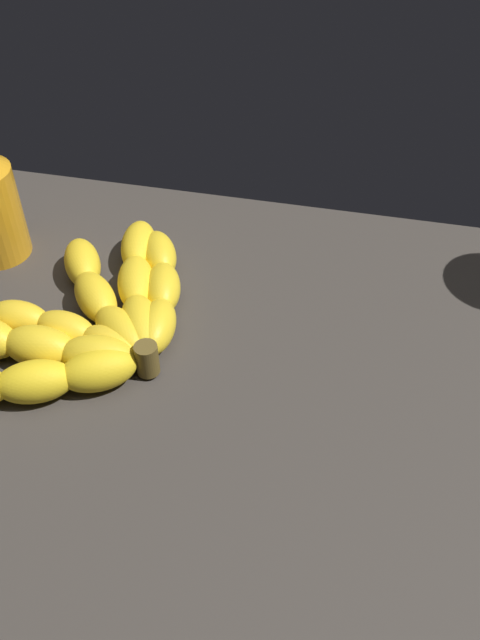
# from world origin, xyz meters

# --- Properties ---
(ground_plane) EXTENTS (0.90, 0.57, 0.03)m
(ground_plane) POSITION_xyz_m (0.00, 0.00, -0.02)
(ground_plane) COLOR #38332D
(banana_bunch) EXTENTS (0.20, 0.27, 0.04)m
(banana_bunch) POSITION_xyz_m (0.15, -0.04, 0.02)
(banana_bunch) COLOR yellow
(banana_bunch) RESTS_ON ground_plane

